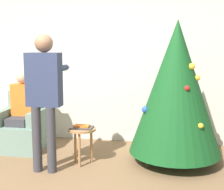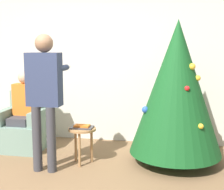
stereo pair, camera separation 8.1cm
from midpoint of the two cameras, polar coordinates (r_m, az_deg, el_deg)
The scene contains 8 objects.
wall_back at distance 5.38m, azimuth -3.57°, elevation 5.94°, with size 8.00×0.06×2.70m.
christmas_tree at distance 4.34m, azimuth 11.11°, elevation 1.38°, with size 1.27×1.27×1.98m.
armchair at distance 5.21m, azimuth -16.31°, elevation -5.95°, with size 0.66×0.70×0.90m.
person_seated at distance 5.11m, azimuth -16.59°, elevation -2.18°, with size 0.36×0.46×1.24m.
person_standing at distance 4.08m, azimuth -12.86°, elevation 0.99°, with size 0.45×0.57×1.78m.
side_stool at distance 4.36m, azimuth -6.07°, elevation -7.20°, with size 0.38×0.38×0.51m.
laptop at distance 4.33m, azimuth -6.09°, elevation -5.93°, with size 0.30×0.21×0.02m.
book at distance 4.33m, azimuth -6.09°, elevation -5.65°, with size 0.21×0.13×0.02m.
Camera 1 is at (1.20, -3.00, 1.60)m, focal length 50.00 mm.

